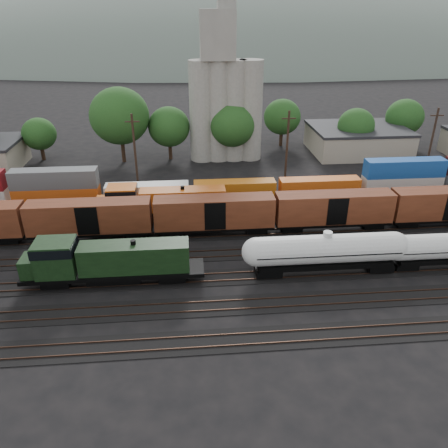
{
  "coord_description": "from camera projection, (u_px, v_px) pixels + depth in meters",
  "views": [
    {
      "loc": [
        -3.9,
        -44.57,
        26.44
      ],
      "look_at": [
        0.16,
        2.0,
        3.0
      ],
      "focal_mm": 35.0,
      "sensor_mm": 36.0,
      "label": 1
    }
  ],
  "objects": [
    {
      "name": "ground",
      "position": [
        224.0,
        254.0,
        51.84
      ],
      "size": [
        600.0,
        600.0,
        0.0
      ],
      "primitive_type": "plane",
      "color": "black"
    },
    {
      "name": "tracks",
      "position": [
        224.0,
        254.0,
        51.82
      ],
      "size": [
        180.0,
        33.2,
        0.2
      ],
      "color": "black",
      "rests_on": "ground"
    },
    {
      "name": "green_locomotive",
      "position": [
        103.0,
        261.0,
        45.11
      ],
      "size": [
        18.78,
        3.31,
        4.97
      ],
      "color": "black",
      "rests_on": "ground"
    },
    {
      "name": "tank_car_a",
      "position": [
        326.0,
        251.0,
        46.94
      ],
      "size": [
        18.3,
        3.28,
        4.8
      ],
      "color": "silver",
      "rests_on": "ground"
    },
    {
      "name": "orange_locomotive",
      "position": [
        159.0,
        202.0,
        58.91
      ],
      "size": [
        19.12,
        3.19,
        4.78
      ],
      "color": "black",
      "rests_on": "ground"
    },
    {
      "name": "boxcar_string",
      "position": [
        334.0,
        208.0,
        56.03
      ],
      "size": [
        169.0,
        2.9,
        4.2
      ],
      "color": "black",
      "rests_on": "ground"
    },
    {
      "name": "container_wall",
      "position": [
        203.0,
        188.0,
        63.9
      ],
      "size": [
        160.0,
        2.6,
        5.8
      ],
      "color": "black",
      "rests_on": "ground"
    },
    {
      "name": "grain_silo",
      "position": [
        225.0,
        99.0,
        79.11
      ],
      "size": [
        13.4,
        5.0,
        29.0
      ],
      "color": "gray",
      "rests_on": "ground"
    },
    {
      "name": "industrial_sheds",
      "position": [
        243.0,
        146.0,
        82.6
      ],
      "size": [
        119.38,
        17.26,
        5.1
      ],
      "color": "#9E937F",
      "rests_on": "ground"
    },
    {
      "name": "tree_band",
      "position": [
        207.0,
        123.0,
        80.35
      ],
      "size": [
        160.8,
        21.04,
        13.74
      ],
      "color": "black",
      "rests_on": "ground"
    },
    {
      "name": "utility_poles",
      "position": [
        212.0,
        149.0,
        68.65
      ],
      "size": [
        122.2,
        0.36,
        12.0
      ],
      "color": "black",
      "rests_on": "ground"
    },
    {
      "name": "distant_hills",
      "position": [
        226.0,
        83.0,
        294.46
      ],
      "size": [
        860.0,
        286.0,
        130.0
      ],
      "color": "#59665B",
      "rests_on": "ground"
    }
  ]
}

